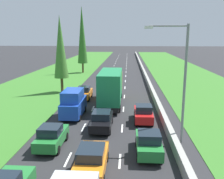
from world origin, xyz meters
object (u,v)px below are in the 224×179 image
object	(u,v)px
poplar_tree_third	(82,35)
orange_sedan_centre_lane	(91,160)
red_hatchback_right_lane	(143,113)
green_box_truck_centre_lane	(111,87)
green_hatchback_right_lane	(149,143)
black_sedan_centre_lane	(102,120)
poplar_tree_second	(60,47)
blue_van_left_lane	(73,103)
orange_hatchback_left_lane	(84,93)
green_hatchback_left_lane	(52,136)
street_light_mast	(180,76)

from	to	relation	value
poplar_tree_third	orange_sedan_centre_lane	bearing A→B (deg)	-79.02
red_hatchback_right_lane	green_box_truck_centre_lane	size ratio (longest dim) A/B	0.41
green_hatchback_right_lane	red_hatchback_right_lane	xyz separation A→B (m)	(0.03, 6.75, 0.00)
orange_sedan_centre_lane	poplar_tree_third	distance (m)	43.06
black_sedan_centre_lane	red_hatchback_right_lane	bearing A→B (deg)	28.30
poplar_tree_second	blue_van_left_lane	bearing A→B (deg)	-69.51
green_hatchback_right_lane	red_hatchback_right_lane	size ratio (longest dim) A/B	1.00
orange_hatchback_left_lane	poplar_tree_third	xyz separation A→B (m)	(-4.50, 23.82, 7.53)
green_box_truck_centre_lane	poplar_tree_second	bearing A→B (deg)	140.57
orange_sedan_centre_lane	poplar_tree_third	xyz separation A→B (m)	(-8.07, 41.62, 7.56)
black_sedan_centre_lane	poplar_tree_third	xyz separation A→B (m)	(-7.92, 34.33, 7.56)
poplar_tree_third	orange_hatchback_left_lane	bearing A→B (deg)	-79.31
green_box_truck_centre_lane	poplar_tree_second	size ratio (longest dim) A/B	0.85
green_hatchback_left_lane	blue_van_left_lane	xyz separation A→B (m)	(0.06, 7.26, 0.56)
poplar_tree_second	street_light_mast	bearing A→B (deg)	-51.06
blue_van_left_lane	red_hatchback_right_lane	bearing A→B (deg)	-9.60
red_hatchback_right_lane	poplar_tree_third	distance (m)	35.16
red_hatchback_right_lane	orange_hatchback_left_lane	world-z (taller)	same
green_hatchback_right_lane	orange_sedan_centre_lane	xyz separation A→B (m)	(-3.64, -2.59, -0.02)
poplar_tree_second	poplar_tree_third	xyz separation A→B (m)	(-0.53, 20.01, 1.79)
green_hatchback_left_lane	green_box_truck_centre_lane	distance (m)	12.61
blue_van_left_lane	street_light_mast	distance (m)	11.68
green_box_truck_centre_lane	poplar_tree_second	xyz separation A→B (m)	(-7.69, 6.32, 4.40)
green_hatchback_right_lane	black_sedan_centre_lane	world-z (taller)	green_hatchback_right_lane
orange_sedan_centre_lane	blue_van_left_lane	bearing A→B (deg)	107.93
black_sedan_centre_lane	green_box_truck_centre_lane	size ratio (longest dim) A/B	0.48
red_hatchback_right_lane	poplar_tree_second	xyz separation A→B (m)	(-11.22, 12.27, 5.74)
orange_sedan_centre_lane	street_light_mast	bearing A→B (deg)	38.64
poplar_tree_second	poplar_tree_third	world-z (taller)	poplar_tree_third
black_sedan_centre_lane	poplar_tree_second	world-z (taller)	poplar_tree_second
green_hatchback_right_lane	poplar_tree_second	size ratio (longest dim) A/B	0.35
green_hatchback_left_lane	poplar_tree_second	world-z (taller)	poplar_tree_second
green_hatchback_left_lane	street_light_mast	world-z (taller)	street_light_mast
green_box_truck_centre_lane	orange_hatchback_left_lane	bearing A→B (deg)	146.00
red_hatchback_right_lane	poplar_tree_third	size ratio (longest dim) A/B	0.27
orange_hatchback_left_lane	poplar_tree_third	world-z (taller)	poplar_tree_third
green_hatchback_left_lane	green_box_truck_centre_lane	bearing A→B (deg)	73.24
green_hatchback_right_lane	blue_van_left_lane	xyz separation A→B (m)	(-7.05, 7.95, 0.56)
red_hatchback_right_lane	green_hatchback_right_lane	bearing A→B (deg)	-90.29
orange_sedan_centre_lane	blue_van_left_lane	size ratio (longest dim) A/B	0.92
green_hatchback_left_lane	orange_hatchback_left_lane	distance (m)	14.51
orange_sedan_centre_lane	orange_hatchback_left_lane	distance (m)	18.15
poplar_tree_second	orange_sedan_centre_lane	bearing A→B (deg)	-70.75
green_hatchback_right_lane	poplar_tree_third	xyz separation A→B (m)	(-11.71, 39.03, 7.53)
black_sedan_centre_lane	orange_hatchback_left_lane	distance (m)	11.05
black_sedan_centre_lane	green_hatchback_right_lane	bearing A→B (deg)	-51.13
green_hatchback_right_lane	poplar_tree_third	distance (m)	41.44
red_hatchback_right_lane	poplar_tree_third	world-z (taller)	poplar_tree_third
green_hatchback_right_lane	orange_sedan_centre_lane	bearing A→B (deg)	-144.52
poplar_tree_third	black_sedan_centre_lane	bearing A→B (deg)	-77.01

